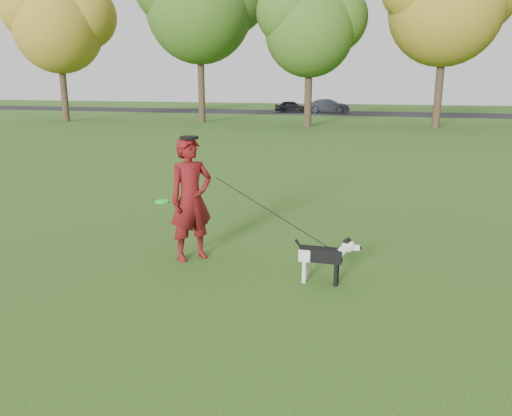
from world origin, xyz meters
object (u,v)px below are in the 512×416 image
(man, at_px, (191,199))
(car_mid, at_px, (329,106))
(dog, at_px, (326,254))
(car_left, at_px, (292,106))

(man, bearing_deg, car_mid, 46.13)
(man, height_order, dog, man)
(man, xyz_separation_m, dog, (2.28, -0.45, -0.56))
(man, bearing_deg, car_left, 51.08)
(man, bearing_deg, dog, -59.73)
(dog, bearing_deg, man, 168.83)
(dog, xyz_separation_m, car_left, (-9.05, 40.32, 0.12))
(man, relative_size, dog, 2.09)
(man, height_order, car_mid, man)
(car_left, relative_size, car_mid, 0.84)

